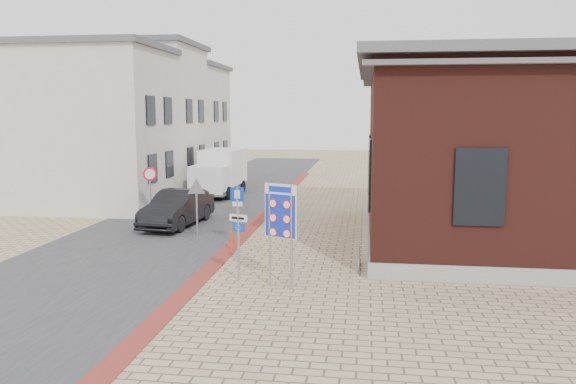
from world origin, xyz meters
The scene contains 16 objects.
ground centered at (0.00, 0.00, 0.00)m, with size 120.00×120.00×0.00m, color tan.
road_strip centered at (-5.50, 15.00, 0.01)m, with size 7.00×60.00×0.02m, color #38383A.
curb_strip centered at (-2.00, 10.00, 0.01)m, with size 0.60×40.00×0.02m, color maroon.
brick_building centered at (8.99, 7.00, 3.49)m, with size 13.00×13.00×6.80m.
townhouse_near centered at (-10.99, 12.00, 4.17)m, with size 7.40×6.40×8.30m.
townhouse_mid centered at (-10.99, 18.00, 4.57)m, with size 7.40×6.40×9.10m.
townhouse_far centered at (-10.99, 24.00, 4.17)m, with size 7.40×6.40×8.30m.
bike_rack centered at (2.65, 2.20, 0.26)m, with size 0.08×1.80×0.60m.
sedan centered at (-5.25, 7.86, 0.78)m, with size 1.65×4.72×1.56m, color black.
box_truck centered at (-5.77, 17.06, 1.40)m, with size 2.40×5.28×2.71m.
border_sign centered at (0.50, -0.14, 2.12)m, with size 0.94×0.43×2.94m.
essen_sign centered at (-0.80, 0.30, 1.36)m, with size 0.55×0.20×2.10m.
parking_sign centered at (-1.80, 4.50, 1.52)m, with size 0.50×0.07×2.26m.
yield_sign centered at (-3.80, 6.00, 1.72)m, with size 0.80×0.22×2.26m.
speed_sign centered at (-6.50, 8.00, 1.71)m, with size 0.55×0.28×2.54m.
bollard centered at (-1.89, 3.87, 0.44)m, with size 0.08×0.08×0.88m, color #E63F0C.
Camera 1 is at (2.80, -15.24, 4.85)m, focal length 35.00 mm.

